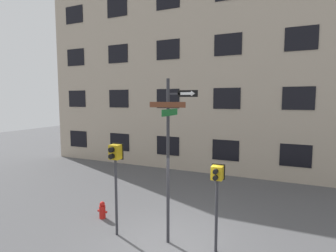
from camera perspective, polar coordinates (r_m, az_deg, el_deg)
The scene contains 6 objects.
ground_plane at distance 8.11m, azimuth 0.25°, elevation -24.86°, with size 60.00×60.00×0.00m, color #515154.
building_facade at distance 14.75m, azimuth 13.02°, elevation 11.32°, with size 24.00×0.63×11.20m.
street_sign_pole at distance 7.34m, azimuth 0.46°, elevation -4.85°, with size 1.39×1.06×4.71m.
pedestrian_signal_left at distance 8.05m, azimuth -11.39°, elevation -8.00°, with size 0.38×0.40×2.83m.
pedestrian_signal_right at distance 7.24m, azimuth 10.59°, elevation -12.46°, with size 0.36×0.40×2.41m.
fire_hydrant at distance 9.87m, azimuth -14.10°, elevation -17.35°, with size 0.37×0.21×0.60m.
Camera 1 is at (2.79, -6.40, 4.13)m, focal length 28.00 mm.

